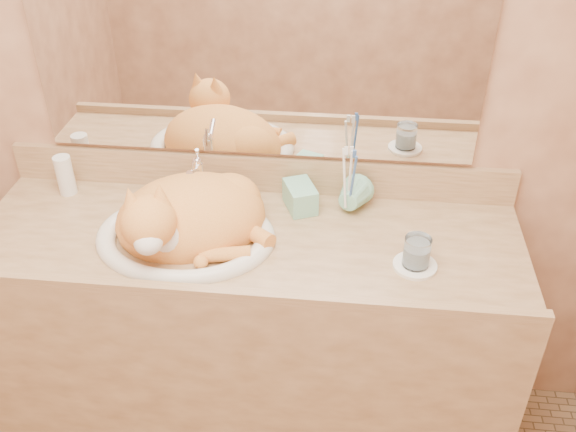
# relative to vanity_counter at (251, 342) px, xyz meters

# --- Properties ---
(wall_back) EXTENTS (2.40, 0.02, 2.50)m
(wall_back) POSITION_rel_vanity_counter_xyz_m (0.00, 0.28, 0.82)
(wall_back) COLOR #905C41
(wall_back) RESTS_ON ground
(vanity_counter) EXTENTS (1.60, 0.55, 0.85)m
(vanity_counter) POSITION_rel_vanity_counter_xyz_m (0.00, 0.00, 0.00)
(vanity_counter) COLOR brown
(vanity_counter) RESTS_ON floor
(mirror) EXTENTS (1.30, 0.02, 0.80)m
(mirror) POSITION_rel_vanity_counter_xyz_m (0.00, 0.26, 0.97)
(mirror) COLOR white
(mirror) RESTS_ON wall_back
(sink_basin) EXTENTS (0.52, 0.44, 0.16)m
(sink_basin) POSITION_rel_vanity_counter_xyz_m (-0.17, -0.02, 0.50)
(sink_basin) COLOR white
(sink_basin) RESTS_ON vanity_counter
(faucet) EXTENTS (0.05, 0.12, 0.17)m
(faucet) POSITION_rel_vanity_counter_xyz_m (-0.17, 0.18, 0.51)
(faucet) COLOR white
(faucet) RESTS_ON vanity_counter
(cat) EXTENTS (0.54, 0.50, 0.24)m
(cat) POSITION_rel_vanity_counter_xyz_m (-0.17, -0.01, 0.50)
(cat) COLOR orange
(cat) RESTS_ON sink_basin
(soap_dispenser) EXTENTS (0.11, 0.11, 0.18)m
(soap_dispenser) POSITION_rel_vanity_counter_xyz_m (0.16, 0.12, 0.52)
(soap_dispenser) COLOR #7ECAAD
(soap_dispenser) RESTS_ON vanity_counter
(toothbrush_cup) EXTENTS (0.13, 0.13, 0.09)m
(toothbrush_cup) POSITION_rel_vanity_counter_xyz_m (0.29, 0.14, 0.47)
(toothbrush_cup) COLOR #7ECAAD
(toothbrush_cup) RESTS_ON vanity_counter
(toothbrushes) EXTENTS (0.04, 0.04, 0.24)m
(toothbrushes) POSITION_rel_vanity_counter_xyz_m (0.29, 0.14, 0.57)
(toothbrushes) COLOR white
(toothbrushes) RESTS_ON toothbrush_cup
(saucer) EXTENTS (0.12, 0.12, 0.01)m
(saucer) POSITION_rel_vanity_counter_xyz_m (0.48, -0.08, 0.43)
(saucer) COLOR white
(saucer) RESTS_ON vanity_counter
(water_glass) EXTENTS (0.07, 0.07, 0.09)m
(water_glass) POSITION_rel_vanity_counter_xyz_m (0.48, -0.08, 0.48)
(water_glass) COLOR white
(water_glass) RESTS_ON saucer
(lotion_bottle) EXTENTS (0.05, 0.05, 0.13)m
(lotion_bottle) POSITION_rel_vanity_counter_xyz_m (-0.60, 0.18, 0.49)
(lotion_bottle) COLOR white
(lotion_bottle) RESTS_ON vanity_counter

